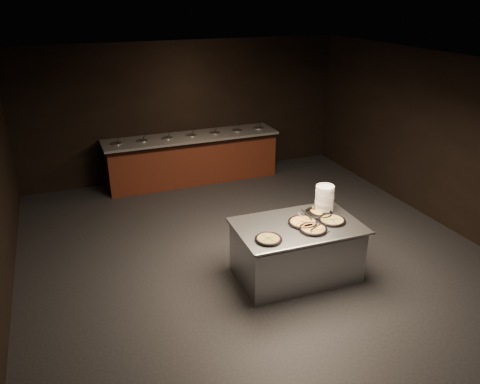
{
  "coord_description": "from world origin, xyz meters",
  "views": [
    {
      "loc": [
        -2.58,
        -5.65,
        3.82
      ],
      "look_at": [
        -0.2,
        0.3,
        1.05
      ],
      "focal_mm": 35.0,
      "sensor_mm": 36.0,
      "label": 1
    }
  ],
  "objects_px": {
    "plate_stack": "(325,198)",
    "pan_veggie_whole": "(268,239)",
    "serving_counter": "(296,251)",
    "pan_cheese_whole": "(303,222)"
  },
  "relations": [
    {
      "from": "plate_stack",
      "to": "pan_veggie_whole",
      "type": "relative_size",
      "value": 1.04
    },
    {
      "from": "plate_stack",
      "to": "pan_cheese_whole",
      "type": "relative_size",
      "value": 0.89
    },
    {
      "from": "plate_stack",
      "to": "pan_veggie_whole",
      "type": "xyz_separation_m",
      "value": [
        -1.16,
        -0.54,
        -0.17
      ]
    },
    {
      "from": "serving_counter",
      "to": "plate_stack",
      "type": "height_order",
      "value": "plate_stack"
    },
    {
      "from": "serving_counter",
      "to": "pan_cheese_whole",
      "type": "height_order",
      "value": "pan_cheese_whole"
    },
    {
      "from": "serving_counter",
      "to": "plate_stack",
      "type": "relative_size",
      "value": 4.7
    },
    {
      "from": "serving_counter",
      "to": "pan_veggie_whole",
      "type": "relative_size",
      "value": 4.91
    },
    {
      "from": "plate_stack",
      "to": "pan_veggie_whole",
      "type": "height_order",
      "value": "plate_stack"
    },
    {
      "from": "pan_veggie_whole",
      "to": "plate_stack",
      "type": "bearing_deg",
      "value": 25.03
    },
    {
      "from": "plate_stack",
      "to": "pan_veggie_whole",
      "type": "distance_m",
      "value": 1.29
    }
  ]
}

